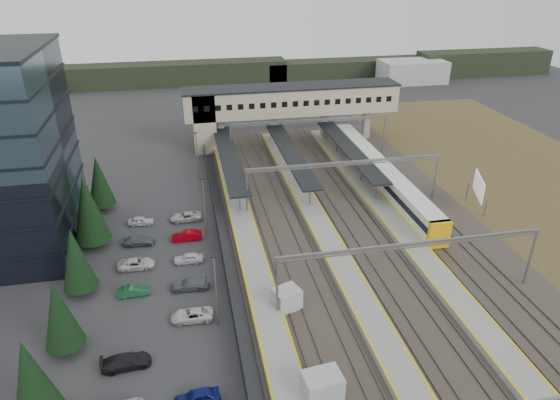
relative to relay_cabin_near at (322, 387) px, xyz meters
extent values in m
plane|color=#2B2B2D|center=(0.36, 18.95, -1.31)|extent=(220.00, 220.00, 0.00)
cone|color=black|center=(-21.64, 0.95, 3.79)|extent=(4.26, 4.26, 8.20)
cylinder|color=black|center=(-21.64, 9.95, -0.71)|extent=(0.44, 0.44, 1.20)
cone|color=black|center=(-21.64, 9.95, 3.09)|extent=(3.54, 3.54, 6.80)
cylinder|color=black|center=(-21.64, 18.95, -0.71)|extent=(0.44, 0.44, 1.20)
cone|color=black|center=(-21.64, 18.95, 3.19)|extent=(3.64, 3.64, 7.00)
cylinder|color=black|center=(-21.64, 28.95, -0.71)|extent=(0.44, 0.44, 1.20)
cone|color=black|center=(-21.64, 28.95, 3.94)|extent=(4.42, 4.42, 8.50)
cylinder|color=black|center=(-21.64, 38.95, -0.71)|extent=(0.44, 0.44, 1.20)
cone|color=black|center=(-21.64, 38.95, 3.29)|extent=(3.74, 3.74, 7.20)
imported|color=black|center=(-16.14, 6.85, -0.67)|extent=(4.52, 2.19, 1.27)
imported|color=#1D5834|center=(-16.14, 17.45, -0.75)|extent=(3.45, 1.39, 1.12)
imported|color=silver|center=(-16.14, 22.75, -0.72)|extent=(4.27, 2.03, 1.18)
imported|color=#494E50|center=(-16.14, 28.05, -0.73)|extent=(4.07, 1.85, 1.15)
imported|color=silver|center=(-16.14, 33.35, -0.73)|extent=(3.53, 1.71, 1.16)
imported|color=navy|center=(-10.14, 1.55, -0.66)|extent=(3.91, 1.82, 1.29)
imported|color=silver|center=(-10.14, 12.15, -0.72)|extent=(4.34, 2.20, 1.18)
imported|color=#55595D|center=(-10.14, 17.45, -0.69)|extent=(4.35, 1.98, 1.23)
imported|color=silver|center=(-10.14, 22.75, -0.71)|extent=(3.55, 1.56, 1.19)
imported|color=#A1010F|center=(-10.14, 28.05, -0.67)|extent=(3.86, 1.37, 1.27)
imported|color=#B8B8BC|center=(-10.14, 33.35, -0.72)|extent=(4.31, 2.07, 1.18)
cylinder|color=gray|center=(-7.64, 10.95, 2.69)|extent=(0.16, 0.16, 8.00)
cube|color=black|center=(-7.64, 10.95, 6.69)|extent=(0.50, 0.25, 0.15)
cylinder|color=gray|center=(-7.64, 28.95, 2.69)|extent=(0.16, 0.16, 8.00)
cube|color=black|center=(-7.64, 28.95, 6.69)|extent=(0.50, 0.25, 0.15)
cylinder|color=gray|center=(-7.64, 46.95, 2.69)|extent=(0.16, 0.16, 8.00)
cube|color=black|center=(-7.64, 46.95, 6.69)|extent=(0.50, 0.25, 0.15)
cube|color=#26282B|center=(-6.14, 23.95, -0.31)|extent=(0.08, 90.00, 2.00)
cube|color=#A9ABAE|center=(0.00, 0.00, 0.00)|extent=(3.38, 2.64, 2.61)
cube|color=#A9ABAE|center=(-0.44, 12.02, -0.10)|extent=(3.21, 2.95, 2.41)
cube|color=#38312A|center=(12.36, 23.95, -1.21)|extent=(34.00, 90.00, 0.20)
cube|color=#59544C|center=(-0.36, 23.95, -1.03)|extent=(0.08, 90.00, 0.14)
cube|color=#59544C|center=(1.08, 23.95, -1.03)|extent=(0.08, 90.00, 0.14)
cube|color=#59544C|center=(3.64, 23.95, -1.03)|extent=(0.08, 90.00, 0.14)
cube|color=#59544C|center=(5.08, 23.95, -1.03)|extent=(0.08, 90.00, 0.14)
cube|color=#59544C|center=(9.64, 23.95, -1.03)|extent=(0.08, 90.00, 0.14)
cube|color=#59544C|center=(11.08, 23.95, -1.03)|extent=(0.08, 90.00, 0.14)
cube|color=#59544C|center=(13.64, 23.95, -1.03)|extent=(0.08, 90.00, 0.14)
cube|color=#59544C|center=(15.08, 23.95, -1.03)|extent=(0.08, 90.00, 0.14)
cube|color=#59544C|center=(19.64, 23.95, -1.03)|extent=(0.08, 90.00, 0.14)
cube|color=#59544C|center=(21.08, 23.95, -1.03)|extent=(0.08, 90.00, 0.14)
cube|color=#59544C|center=(23.64, 23.95, -1.03)|extent=(0.08, 90.00, 0.14)
cube|color=#59544C|center=(25.08, 23.95, -1.03)|extent=(0.08, 90.00, 0.14)
cube|color=gray|center=(-2.64, 23.95, -0.86)|extent=(3.20, 82.00, 0.90)
cube|color=gold|center=(-4.09, 23.95, -0.40)|extent=(0.25, 82.00, 0.02)
cube|color=gold|center=(-1.19, 23.95, -0.40)|extent=(0.25, 82.00, 0.02)
cube|color=gray|center=(7.36, 23.95, -0.86)|extent=(3.20, 82.00, 0.90)
cube|color=gold|center=(5.91, 23.95, -0.40)|extent=(0.25, 82.00, 0.02)
cube|color=gold|center=(8.81, 23.95, -0.40)|extent=(0.25, 82.00, 0.02)
cube|color=gray|center=(17.36, 23.95, -0.86)|extent=(3.20, 82.00, 0.90)
cube|color=gold|center=(15.91, 23.95, -0.40)|extent=(0.25, 82.00, 0.02)
cube|color=gold|center=(18.81, 23.95, -0.40)|extent=(0.25, 82.00, 0.02)
cube|color=black|center=(-2.64, 45.95, 2.69)|extent=(3.00, 30.00, 0.25)
cube|color=gray|center=(-2.64, 45.95, 2.54)|extent=(3.10, 30.00, 0.12)
cylinder|color=gray|center=(-2.64, 32.95, 1.09)|extent=(0.20, 0.20, 3.10)
cylinder|color=gray|center=(-2.64, 39.45, 1.09)|extent=(0.20, 0.20, 3.10)
cylinder|color=gray|center=(-2.64, 45.95, 1.09)|extent=(0.20, 0.20, 3.10)
cylinder|color=gray|center=(-2.64, 52.45, 1.09)|extent=(0.20, 0.20, 3.10)
cylinder|color=gray|center=(-2.64, 58.95, 1.09)|extent=(0.20, 0.20, 3.10)
cube|color=black|center=(7.36, 45.95, 2.69)|extent=(3.00, 30.00, 0.25)
cube|color=gray|center=(7.36, 45.95, 2.54)|extent=(3.10, 30.00, 0.12)
cylinder|color=gray|center=(7.36, 32.95, 1.09)|extent=(0.20, 0.20, 3.10)
cylinder|color=gray|center=(7.36, 39.45, 1.09)|extent=(0.20, 0.20, 3.10)
cylinder|color=gray|center=(7.36, 45.95, 1.09)|extent=(0.20, 0.20, 3.10)
cylinder|color=gray|center=(7.36, 52.45, 1.09)|extent=(0.20, 0.20, 3.10)
cylinder|color=gray|center=(7.36, 58.95, 1.09)|extent=(0.20, 0.20, 3.10)
cube|color=black|center=(17.36, 45.95, 2.69)|extent=(3.00, 30.00, 0.25)
cube|color=gray|center=(17.36, 45.95, 2.54)|extent=(3.10, 30.00, 0.12)
cylinder|color=gray|center=(17.36, 32.95, 1.09)|extent=(0.20, 0.20, 3.10)
cylinder|color=gray|center=(17.36, 39.45, 1.09)|extent=(0.20, 0.20, 3.10)
cylinder|color=gray|center=(17.36, 45.95, 1.09)|extent=(0.20, 0.20, 3.10)
cylinder|color=gray|center=(17.36, 52.45, 1.09)|extent=(0.20, 0.20, 3.10)
cylinder|color=gray|center=(17.36, 58.95, 1.09)|extent=(0.20, 0.20, 3.10)
cube|color=#BAB48E|center=(10.86, 60.95, 7.19)|extent=(40.00, 6.00, 5.00)
cube|color=black|center=(10.86, 60.95, 9.74)|extent=(40.40, 6.40, 0.30)
cube|color=#BAB48E|center=(-5.64, 60.95, 4.19)|extent=(4.00, 6.00, 11.00)
cube|color=black|center=(-7.14, 57.93, 7.29)|extent=(1.00, 0.06, 1.00)
cube|color=black|center=(-5.14, 57.93, 7.29)|extent=(1.00, 0.06, 1.00)
cube|color=black|center=(-3.14, 57.93, 7.29)|extent=(1.00, 0.06, 1.00)
cube|color=black|center=(-1.14, 57.93, 7.29)|extent=(1.00, 0.06, 1.00)
cube|color=black|center=(0.86, 57.93, 7.29)|extent=(1.00, 0.06, 1.00)
cube|color=black|center=(2.86, 57.93, 7.29)|extent=(1.00, 0.06, 1.00)
cube|color=black|center=(4.86, 57.93, 7.29)|extent=(1.00, 0.06, 1.00)
cube|color=black|center=(6.86, 57.93, 7.29)|extent=(1.00, 0.06, 1.00)
cube|color=black|center=(8.86, 57.93, 7.29)|extent=(1.00, 0.06, 1.00)
cube|color=black|center=(10.86, 57.93, 7.29)|extent=(1.00, 0.06, 1.00)
cube|color=black|center=(12.86, 57.93, 7.29)|extent=(1.00, 0.06, 1.00)
cube|color=black|center=(14.86, 57.93, 7.29)|extent=(1.00, 0.06, 1.00)
cube|color=black|center=(16.86, 57.93, 7.29)|extent=(1.00, 0.06, 1.00)
cube|color=black|center=(18.86, 57.93, 7.29)|extent=(1.00, 0.06, 1.00)
cube|color=black|center=(20.86, 57.93, 7.29)|extent=(1.00, 0.06, 1.00)
cube|color=black|center=(22.86, 57.93, 7.29)|extent=(1.00, 0.06, 1.00)
cube|color=black|center=(24.86, 57.93, 7.29)|extent=(1.00, 0.06, 1.00)
cube|color=black|center=(26.86, 57.93, 7.29)|extent=(1.00, 0.06, 1.00)
cube|color=black|center=(28.86, 57.93, 7.29)|extent=(1.00, 0.06, 1.00)
cube|color=gray|center=(-4.14, 60.95, 1.69)|extent=(1.20, 1.60, 6.00)
cube|color=gray|center=(-2.64, 60.95, 1.69)|extent=(1.20, 1.60, 6.00)
cube|color=gray|center=(7.36, 60.95, 1.69)|extent=(1.20, 1.60, 6.00)
cube|color=gray|center=(17.36, 60.95, 1.69)|extent=(1.20, 1.60, 6.00)
cube|color=gray|center=(25.86, 60.95, 1.69)|extent=(1.20, 1.60, 6.00)
cylinder|color=gray|center=(-1.64, 10.95, 2.19)|extent=(0.28, 0.28, 7.00)
cylinder|color=gray|center=(26.36, 10.95, 2.19)|extent=(0.28, 0.28, 7.00)
cube|color=gray|center=(12.36, 10.95, 5.69)|extent=(28.40, 0.25, 0.35)
cube|color=gray|center=(12.36, 10.95, 5.29)|extent=(28.40, 0.12, 0.12)
cylinder|color=gray|center=(-1.64, 32.95, 2.19)|extent=(0.28, 0.28, 7.00)
cylinder|color=gray|center=(26.36, 32.95, 2.19)|extent=(0.28, 0.28, 7.00)
cube|color=gray|center=(12.36, 32.95, 5.69)|extent=(28.40, 0.25, 0.35)
cube|color=gray|center=(12.36, 32.95, 5.29)|extent=(28.40, 0.12, 0.12)
cylinder|color=gray|center=(-1.64, 52.95, 2.19)|extent=(0.28, 0.28, 7.00)
cylinder|color=gray|center=(26.36, 52.95, 2.19)|extent=(0.28, 0.28, 7.00)
cube|color=gray|center=(12.36, 52.95, 5.69)|extent=(28.40, 0.25, 0.35)
cube|color=gray|center=(12.36, 52.95, 5.29)|extent=(28.40, 0.12, 0.12)
cube|color=white|center=(20.36, 29.32, 0.78)|extent=(2.79, 19.30, 3.58)
cube|color=black|center=(20.36, 29.32, 1.18)|extent=(2.85, 18.70, 0.90)
cube|color=gray|center=(20.36, 29.32, -0.76)|extent=(2.39, 17.90, 0.50)
cube|color=white|center=(20.36, 49.22, 0.78)|extent=(2.79, 19.30, 3.58)
cube|color=black|center=(20.36, 49.22, 1.18)|extent=(2.85, 18.70, 0.90)
cube|color=gray|center=(20.36, 49.22, -0.76)|extent=(2.39, 17.90, 0.50)
cube|color=#F8B60D|center=(20.36, 19.77, 0.78)|extent=(2.81, 0.90, 3.58)
cylinder|color=gray|center=(30.96, 26.38, 0.27)|extent=(0.20, 0.20, 3.16)
cylinder|color=gray|center=(30.96, 31.31, 0.27)|extent=(0.20, 0.20, 3.16)
cube|color=white|center=(30.96, 28.84, 2.24)|extent=(2.17, 5.62, 2.96)
cube|color=black|center=(-9.64, 113.95, 1.69)|extent=(60.00, 8.00, 6.00)
cube|color=black|center=(40.36, 113.95, 1.19)|extent=(50.00, 8.00, 5.00)
cube|color=black|center=(80.36, 108.95, 2.19)|extent=(40.00, 8.00, 7.00)
cube|color=black|center=(-54.64, 110.95, 1.19)|extent=(30.00, 8.00, 5.00)
cube|color=#A9ABAE|center=(55.36, 103.95, 1.69)|extent=(18.00, 10.00, 6.00)
camera|label=1|loc=(-9.19, -28.45, 31.96)|focal=32.00mm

